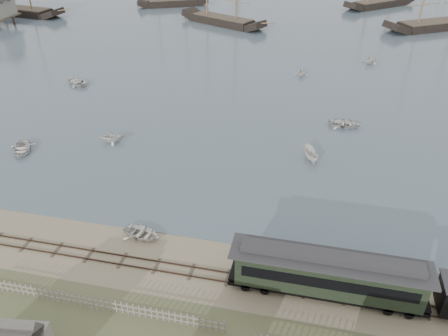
# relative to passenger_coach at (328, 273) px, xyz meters

# --- Properties ---
(ground) EXTENTS (600.00, 600.00, 0.00)m
(ground) POSITION_rel_passenger_coach_xyz_m (-9.58, 2.00, -2.23)
(ground) COLOR gray
(ground) RESTS_ON ground
(rail_track) EXTENTS (120.00, 1.80, 0.16)m
(rail_track) POSITION_rel_passenger_coach_xyz_m (-9.58, -0.00, -2.19)
(rail_track) COLOR #39291F
(rail_track) RESTS_ON ground
(picket_fence_west) EXTENTS (19.00, 0.10, 1.20)m
(picket_fence_west) POSITION_rel_passenger_coach_xyz_m (-16.08, -5.00, -2.23)
(picket_fence_west) COLOR slate
(picket_fence_west) RESTS_ON ground
(passenger_coach) EXTENTS (14.56, 2.81, 3.54)m
(passenger_coach) POSITION_rel_passenger_coach_xyz_m (0.00, 0.00, 0.00)
(passenger_coach) COLOR black
(passenger_coach) RESTS_ON ground
(beached_dinghy) EXTENTS (3.26, 4.03, 0.74)m
(beached_dinghy) POSITION_rel_passenger_coach_xyz_m (-16.02, 3.23, -1.86)
(beached_dinghy) COLOR silver
(beached_dinghy) RESTS_ON ground
(rowboat_0) EXTENTS (4.92, 4.38, 0.84)m
(rowboat_0) POSITION_rel_passenger_coach_xyz_m (-35.38, 14.19, -1.75)
(rowboat_0) COLOR silver
(rowboat_0) RESTS_ON harbor_water
(rowboat_1) EXTENTS (3.25, 3.50, 1.52)m
(rowboat_1) POSITION_rel_passenger_coach_xyz_m (-26.00, 18.80, -1.41)
(rowboat_1) COLOR silver
(rowboat_1) RESTS_ON harbor_water
(rowboat_2) EXTENTS (3.44, 2.37, 1.25)m
(rowboat_2) POSITION_rel_passenger_coach_xyz_m (-2.11, 19.77, -1.55)
(rowboat_2) COLOR silver
(rowboat_2) RESTS_ON harbor_water
(rowboat_3) EXTENTS (3.04, 4.22, 0.86)m
(rowboat_3) POSITION_rel_passenger_coach_xyz_m (1.89, 29.19, -1.74)
(rowboat_3) COLOR silver
(rowboat_3) RESTS_ON harbor_water
(rowboat_6) EXTENTS (4.83, 5.30, 0.90)m
(rowboat_6) POSITION_rel_passenger_coach_xyz_m (-39.68, 35.20, -1.72)
(rowboat_6) COLOR silver
(rowboat_6) RESTS_ON harbor_water
(rowboat_7) EXTENTS (2.79, 2.46, 1.38)m
(rowboat_7) POSITION_rel_passenger_coach_xyz_m (-4.95, 46.71, -1.48)
(rowboat_7) COLOR silver
(rowboat_7) RESTS_ON harbor_water
(rowboat_8) EXTENTS (3.98, 3.81, 1.63)m
(rowboat_8) POSITION_rel_passenger_coach_xyz_m (6.57, 55.58, -1.36)
(rowboat_8) COLOR silver
(rowboat_8) RESTS_ON harbor_water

